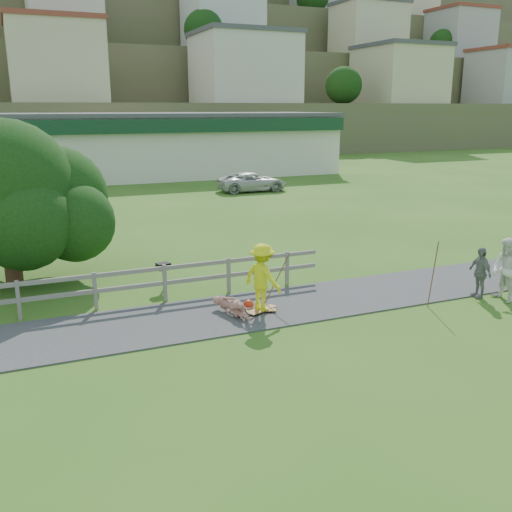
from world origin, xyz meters
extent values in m
plane|color=#34621C|center=(0.00, 0.00, 0.00)|extent=(260.00, 260.00, 0.00)
cube|color=#333336|center=(0.00, 1.50, 0.02)|extent=(34.00, 3.00, 0.04)
cube|color=#67635B|center=(-6.00, 3.30, 0.55)|extent=(0.10, 0.10, 1.10)
cube|color=#67635B|center=(-4.00, 3.30, 0.55)|extent=(0.10, 0.10, 1.10)
cube|color=#67635B|center=(-2.00, 3.30, 0.55)|extent=(0.10, 0.10, 1.10)
cube|color=#67635B|center=(0.00, 3.30, 0.55)|extent=(0.10, 0.10, 1.10)
cube|color=#67635B|center=(2.00, 3.30, 0.55)|extent=(0.10, 0.10, 1.10)
cube|color=#67635B|center=(-4.50, 3.30, 1.00)|extent=(15.00, 0.08, 0.12)
cube|color=#67635B|center=(-4.50, 3.30, 0.55)|extent=(15.00, 0.08, 0.12)
cube|color=silver|center=(4.00, 35.00, 2.40)|extent=(32.00, 10.00, 4.80)
cube|color=#153B23|center=(4.00, 29.80, 4.20)|extent=(32.00, 0.60, 1.00)
cube|color=#4B4A4F|center=(4.00, 35.00, 4.95)|extent=(32.50, 10.50, 0.30)
cube|color=#575E37|center=(0.00, 55.00, 3.00)|extent=(220.00, 14.00, 6.00)
cube|color=beige|center=(0.00, 55.00, 9.50)|extent=(10.00, 9.00, 7.00)
cube|color=#4B4A4F|center=(0.00, 55.00, 13.25)|extent=(10.40, 9.40, 0.50)
cube|color=#575E37|center=(0.00, 68.00, 6.50)|extent=(220.00, 14.00, 13.00)
cube|color=beige|center=(0.00, 68.00, 16.50)|extent=(10.00, 9.00, 7.00)
cube|color=#575E37|center=(0.00, 81.00, 10.50)|extent=(220.00, 14.00, 21.00)
cube|color=#575E37|center=(0.00, 94.00, 15.00)|extent=(220.00, 14.00, 30.00)
cube|color=#575E37|center=(0.00, 108.00, 20.00)|extent=(220.00, 14.00, 40.00)
imported|color=yellow|center=(0.21, 1.20, 0.94)|extent=(1.15, 1.40, 1.89)
imported|color=#AB6D5E|center=(-0.63, 1.28, 0.28)|extent=(1.59, 0.76, 0.57)
imported|color=white|center=(7.20, -0.63, 0.94)|extent=(0.78, 0.97, 1.89)
imported|color=gray|center=(6.77, -0.06, 0.77)|extent=(0.46, 0.94, 1.55)
imported|color=gray|center=(-3.30, 25.55, 0.77)|extent=(4.96, 3.00, 1.54)
imported|color=beige|center=(9.09, 23.17, 0.65)|extent=(4.73, 2.28, 1.30)
sphere|color=red|center=(-0.03, 1.63, 0.15)|extent=(0.29, 0.29, 0.29)
cylinder|color=brown|center=(0.81, 1.60, 0.86)|extent=(0.03, 0.03, 1.72)
cylinder|color=brown|center=(4.91, -0.16, 0.96)|extent=(0.03, 0.03, 1.92)
camera|label=1|loc=(-5.80, -12.48, 5.56)|focal=40.00mm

